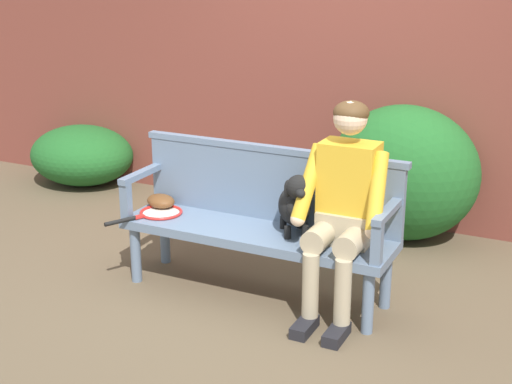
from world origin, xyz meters
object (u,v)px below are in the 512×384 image
Objects in this scene: tennis_racket at (158,213)px; person_seated at (344,202)px; garden_bench at (256,238)px; baseball_glove at (161,201)px; dog_on_bench at (295,203)px.

person_seated is at bearing 1.42° from tennis_racket.
garden_bench is 0.79m from baseball_glove.
baseball_glove is at bearing 173.30° from garden_bench.
garden_bench is 0.67m from person_seated.
dog_on_bench is 1.91× the size of baseball_glove.
person_seated is 6.01× the size of baseball_glove.
garden_bench is 1.35× the size of person_seated.
dog_on_bench reaches higher than baseball_glove.
dog_on_bench is at bearing 175.24° from person_seated.
tennis_racket reaches higher than garden_bench.
person_seated reaches higher than baseball_glove.
person_seated is at bearing -4.76° from dog_on_bench.
garden_bench is at bearing 3.36° from tennis_racket.
garden_bench is 0.72m from tennis_racket.
tennis_racket is at bearing -46.49° from baseball_glove.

